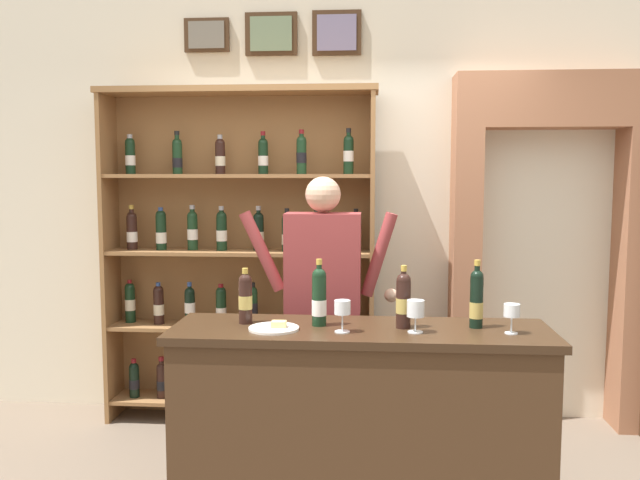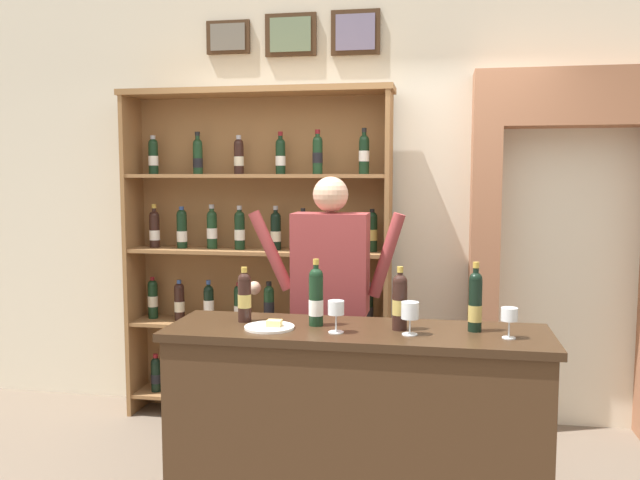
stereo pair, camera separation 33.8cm
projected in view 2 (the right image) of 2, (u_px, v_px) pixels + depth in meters
back_wall at (364, 190)px, 4.69m from camera, size 12.00×0.19×3.20m
wine_shelf at (258, 251)px, 4.59m from camera, size 1.88×0.33×2.29m
archway_doorway at (569, 231)px, 4.34m from camera, size 1.28×0.45×2.37m
tasting_counter at (356, 425)px, 3.25m from camera, size 1.85×0.56×0.97m
shopkeeper at (330, 287)px, 3.84m from camera, size 0.94×0.22×1.70m
tasting_bottle_brunello at (245, 296)px, 3.34m from camera, size 0.07×0.07×0.28m
tasting_bottle_grappa at (316, 297)px, 3.25m from camera, size 0.07×0.07×0.33m
tasting_bottle_prosecco at (400, 301)px, 3.16m from camera, size 0.07×0.07×0.31m
tasting_bottle_riserva at (475, 302)px, 3.13m from camera, size 0.07×0.07×0.33m
wine_glass_left at (336, 310)px, 3.11m from camera, size 0.08×0.08×0.15m
wine_glass_center at (410, 312)px, 3.07m from camera, size 0.08×0.08×0.16m
wine_glass_spare at (509, 316)px, 3.00m from camera, size 0.08×0.08×0.14m
cheese_plate at (270, 327)px, 3.20m from camera, size 0.24×0.24×0.04m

